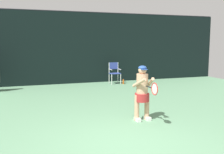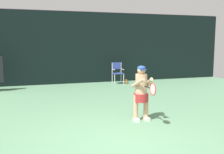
{
  "view_description": "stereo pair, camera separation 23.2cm",
  "coord_description": "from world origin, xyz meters",
  "px_view_note": "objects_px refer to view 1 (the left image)",
  "views": [
    {
      "loc": [
        -1.96,
        -4.79,
        2.1
      ],
      "look_at": [
        0.65,
        2.67,
        1.05
      ],
      "focal_mm": 42.07,
      "sensor_mm": 36.0,
      "label": 1
    },
    {
      "loc": [
        -1.74,
        -4.86,
        2.1
      ],
      "look_at": [
        0.65,
        2.67,
        1.05
      ],
      "focal_mm": 42.07,
      "sensor_mm": 36.0,
      "label": 2
    }
  ],
  "objects_px": {
    "umpire_chair": "(114,72)",
    "tennis_player": "(142,91)",
    "water_bottle": "(123,82)",
    "tennis_racket": "(154,89)"
  },
  "relations": [
    {
      "from": "umpire_chair",
      "to": "tennis_player",
      "type": "relative_size",
      "value": 0.73
    },
    {
      "from": "tennis_player",
      "to": "tennis_racket",
      "type": "height_order",
      "value": "tennis_player"
    },
    {
      "from": "water_bottle",
      "to": "tennis_player",
      "type": "bearing_deg",
      "value": -107.12
    },
    {
      "from": "water_bottle",
      "to": "tennis_player",
      "type": "xyz_separation_m",
      "value": [
        -1.83,
        -5.94,
        0.69
      ]
    },
    {
      "from": "umpire_chair",
      "to": "tennis_player",
      "type": "xyz_separation_m",
      "value": [
        -1.44,
        -6.2,
        0.19
      ]
    },
    {
      "from": "tennis_racket",
      "to": "umpire_chair",
      "type": "bearing_deg",
      "value": 66.24
    },
    {
      "from": "tennis_player",
      "to": "tennis_racket",
      "type": "xyz_separation_m",
      "value": [
        -0.0,
        -0.65,
        0.16
      ]
    },
    {
      "from": "water_bottle",
      "to": "tennis_racket",
      "type": "xyz_separation_m",
      "value": [
        -1.83,
        -6.6,
        0.85
      ]
    },
    {
      "from": "tennis_racket",
      "to": "water_bottle",
      "type": "bearing_deg",
      "value": 62.64
    },
    {
      "from": "water_bottle",
      "to": "umpire_chair",
      "type": "bearing_deg",
      "value": 146.32
    }
  ]
}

